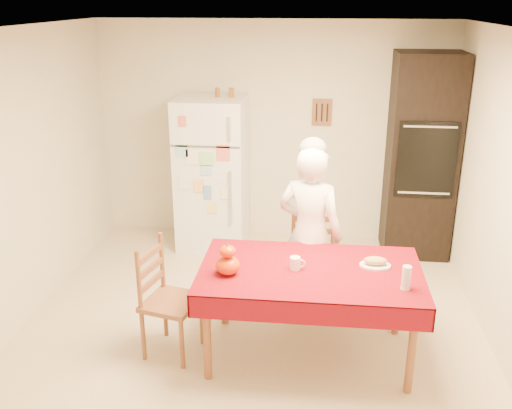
# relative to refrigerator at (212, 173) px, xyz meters

# --- Properties ---
(floor) EXTENTS (4.50, 4.50, 0.00)m
(floor) POSITION_rel_refrigerator_xyz_m (0.65, -1.88, -0.85)
(floor) COLOR #C6AE8F
(floor) RESTS_ON ground
(room_shell) EXTENTS (4.02, 4.52, 2.51)m
(room_shell) POSITION_rel_refrigerator_xyz_m (0.65, -1.88, 0.77)
(room_shell) COLOR beige
(room_shell) RESTS_ON ground
(refrigerator) EXTENTS (0.75, 0.74, 1.70)m
(refrigerator) POSITION_rel_refrigerator_xyz_m (0.00, 0.00, 0.00)
(refrigerator) COLOR white
(refrigerator) RESTS_ON floor
(oven_cabinet) EXTENTS (0.70, 0.62, 2.20)m
(oven_cabinet) POSITION_rel_refrigerator_xyz_m (2.28, 0.05, 0.25)
(oven_cabinet) COLOR black
(oven_cabinet) RESTS_ON floor
(dining_table) EXTENTS (1.70, 1.00, 0.76)m
(dining_table) POSITION_rel_refrigerator_xyz_m (1.15, -2.10, -0.16)
(dining_table) COLOR brown
(dining_table) RESTS_ON floor
(chair_far) EXTENTS (0.43, 0.41, 0.95)m
(chair_far) POSITION_rel_refrigerator_xyz_m (1.16, -1.34, -0.34)
(chair_far) COLOR brown
(chair_far) RESTS_ON floor
(chair_left) EXTENTS (0.49, 0.50, 0.95)m
(chair_left) POSITION_rel_refrigerator_xyz_m (0.01, -2.16, -0.34)
(chair_left) COLOR brown
(chair_left) RESTS_ON floor
(seated_woman) EXTENTS (0.67, 0.55, 1.59)m
(seated_woman) POSITION_rel_refrigerator_xyz_m (1.13, -1.50, -0.05)
(seated_woman) COLOR white
(seated_woman) RESTS_ON floor
(coffee_mug) EXTENTS (0.08, 0.08, 0.10)m
(coffee_mug) POSITION_rel_refrigerator_xyz_m (1.03, -2.11, -0.04)
(coffee_mug) COLOR white
(coffee_mug) RESTS_ON dining_table
(pumpkin_lower) EXTENTS (0.19, 0.19, 0.14)m
(pumpkin_lower) POSITION_rel_refrigerator_xyz_m (0.53, -2.24, -0.02)
(pumpkin_lower) COLOR #E25405
(pumpkin_lower) RESTS_ON dining_table
(pumpkin_upper) EXTENTS (0.12, 0.12, 0.09)m
(pumpkin_upper) POSITION_rel_refrigerator_xyz_m (0.53, -2.24, 0.10)
(pumpkin_upper) COLOR #C43704
(pumpkin_upper) RESTS_ON pumpkin_lower
(wine_glass) EXTENTS (0.07, 0.07, 0.18)m
(wine_glass) POSITION_rel_refrigerator_xyz_m (1.83, -2.33, -0.00)
(wine_glass) COLOR silver
(wine_glass) RESTS_ON dining_table
(bread_plate) EXTENTS (0.24, 0.24, 0.02)m
(bread_plate) POSITION_rel_refrigerator_xyz_m (1.64, -2.00, -0.08)
(bread_plate) COLOR white
(bread_plate) RESTS_ON dining_table
(bread_loaf) EXTENTS (0.18, 0.10, 0.06)m
(bread_loaf) POSITION_rel_refrigerator_xyz_m (1.64, -2.00, -0.04)
(bread_loaf) COLOR #9E7F4E
(bread_loaf) RESTS_ON bread_plate
(spice_jar_left) EXTENTS (0.05, 0.05, 0.10)m
(spice_jar_left) POSITION_rel_refrigerator_xyz_m (0.07, 0.05, 0.90)
(spice_jar_left) COLOR brown
(spice_jar_left) RESTS_ON refrigerator
(spice_jar_mid) EXTENTS (0.05, 0.05, 0.10)m
(spice_jar_mid) POSITION_rel_refrigerator_xyz_m (0.22, 0.05, 0.90)
(spice_jar_mid) COLOR #945B1A
(spice_jar_mid) RESTS_ON refrigerator
(spice_jar_right) EXTENTS (0.05, 0.05, 0.10)m
(spice_jar_right) POSITION_rel_refrigerator_xyz_m (0.23, 0.05, 0.90)
(spice_jar_right) COLOR #914D1A
(spice_jar_right) RESTS_ON refrigerator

